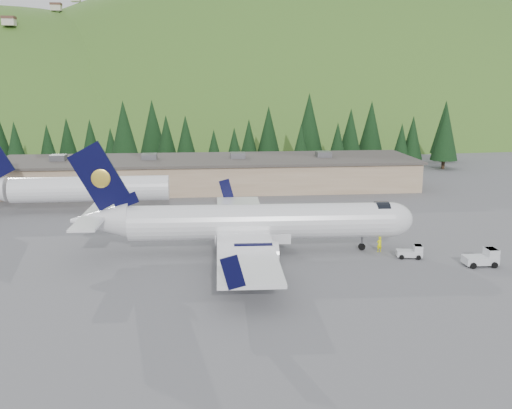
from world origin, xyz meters
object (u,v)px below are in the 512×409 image
Objects in this scene: airliner at (251,223)px; baggage_tug_a at (412,252)px; terminal_building at (209,173)px; second_airliner at (69,189)px; ramp_worker at (379,244)px; baggage_tug_b at (483,258)px.

airliner is 13.11× the size of baggage_tug_a.
airliner is 0.52× the size of terminal_building.
second_airliner is 0.39× the size of terminal_building.
terminal_building is at bearing -81.08° from ramp_worker.
second_airliner is 54.97m from baggage_tug_b.
baggage_tug_b is at bearing -59.03° from terminal_building.
ramp_worker is (13.89, -1.25, -2.40)m from airliner.
airliner is 14.15m from ramp_worker.
baggage_tug_a is 7.04m from baggage_tug_b.
baggage_tug_b is (46.78, -28.76, -2.53)m from second_airliner.
airliner reaches higher than terminal_building.
baggage_tug_a is at bearing 124.51° from ramp_worker.
airliner is at bearing 164.08° from baggage_tug_b.
airliner is at bearing -20.66° from ramp_worker.
baggage_tug_a is 0.85× the size of baggage_tug_b.
second_airliner is 25.55m from terminal_building.
ramp_worker is (37.73, -23.21, -2.45)m from second_airliner.
baggage_tug_a is at bearing -32.24° from second_airliner.
terminal_building is at bearing 127.61° from baggage_tug_a.
baggage_tug_a is at bearing 153.41° from baggage_tug_b.
second_airliner reaches higher than baggage_tug_b.
terminal_building is (-3.93, 37.96, -0.65)m from airliner.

